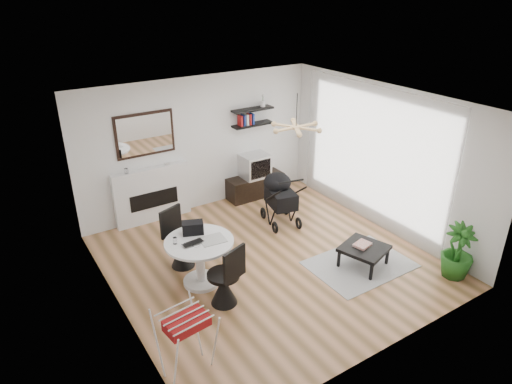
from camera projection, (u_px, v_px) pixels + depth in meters
floor at (269, 260)px, 7.75m from camera, size 5.00×5.00×0.00m
ceiling at (271, 103)px, 6.60m from camera, size 5.00×5.00×0.00m
wall_back at (200, 144)px, 9.08m from camera, size 5.00×0.00×5.00m
wall_left at (112, 231)px, 5.95m from camera, size 0.00×5.00×5.00m
wall_right at (382, 158)px, 8.40m from camera, size 0.00×5.00×5.00m
sheer_curtain at (370, 155)px, 8.50m from camera, size 0.04×3.60×2.60m
fireplace at (152, 188)px, 8.77m from camera, size 1.50×0.17×2.16m
shelf_lower at (253, 125)px, 9.45m from camera, size 0.90×0.25×0.04m
shelf_upper at (253, 109)px, 9.31m from camera, size 0.90×0.25×0.04m
pendant_lamp at (296, 127)px, 7.41m from camera, size 0.90×0.90×0.10m
tv_console at (255, 186)px, 9.95m from camera, size 1.26×0.44×0.47m
crt_tv at (255, 166)px, 9.73m from camera, size 0.57×0.50×0.50m
dining_table at (200, 255)px, 6.96m from camera, size 1.05×1.05×0.77m
laptop at (194, 245)px, 6.72m from camera, size 0.34×0.23×0.03m
black_bag at (193, 228)px, 7.01m from camera, size 0.37×0.30×0.19m
newspaper at (213, 240)px, 6.87m from camera, size 0.40×0.34×0.01m
drinking_glass at (175, 241)px, 6.75m from camera, size 0.06×0.06×0.11m
chair_far at (181, 249)px, 7.49m from camera, size 0.53×0.54×1.00m
chair_near at (225, 285)px, 6.59m from camera, size 0.52×0.54×1.00m
drying_rack at (186, 342)px, 5.37m from camera, size 0.64×0.61×0.86m
stroller at (280, 200)px, 8.80m from camera, size 0.72×0.96×1.09m
rug at (360, 264)px, 7.63m from camera, size 1.65×1.19×0.01m
coffee_table at (364, 249)px, 7.47m from camera, size 0.86×0.86×0.35m
magazines at (362, 245)px, 7.48m from camera, size 0.32×0.27×0.04m
potted_plant at (458, 251)px, 7.16m from camera, size 0.66×0.66×0.91m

